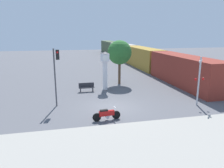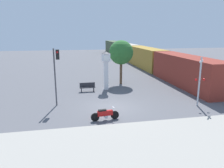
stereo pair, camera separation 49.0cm
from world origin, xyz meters
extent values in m
plane|color=#56565B|center=(0.00, 0.00, 0.00)|extent=(120.00, 120.00, 0.00)
cube|color=#9E998E|center=(0.00, -6.50, 0.05)|extent=(36.00, 6.00, 0.10)
cylinder|color=black|center=(-0.37, -2.43, 0.30)|extent=(0.61, 0.16, 0.60)
cylinder|color=black|center=(-1.80, -2.57, 0.30)|extent=(0.61, 0.16, 0.60)
cube|color=#B71414|center=(-1.08, -2.50, 0.52)|extent=(1.11, 0.32, 0.36)
cube|color=black|center=(-1.28, -2.52, 0.75)|extent=(0.58, 0.28, 0.10)
cylinder|color=silver|center=(-1.03, -2.50, 0.27)|extent=(0.30, 0.23, 0.28)
cube|color=silver|center=(-0.47, -2.44, 0.88)|extent=(0.10, 0.44, 0.04)
cube|color=white|center=(0.45, 5.85, 1.54)|extent=(0.42, 0.42, 3.08)
cube|color=white|center=(0.45, 5.85, 3.48)|extent=(0.80, 0.80, 0.80)
cylinder|color=white|center=(0.45, 5.44, 3.48)|extent=(0.64, 0.02, 0.64)
cone|color=#333338|center=(0.45, 5.85, 3.98)|extent=(0.96, 0.96, 0.20)
cube|color=maroon|center=(9.90, 5.97, 1.70)|extent=(2.80, 12.96, 3.40)
cube|color=olive|center=(9.90, 19.53, 1.70)|extent=(2.80, 12.96, 3.40)
cube|color=#ADA393|center=(9.90, 33.10, 1.70)|extent=(2.80, 12.96, 3.40)
cube|color=#425138|center=(9.90, 46.66, 1.70)|extent=(2.80, 12.96, 3.40)
cylinder|color=#47474C|center=(-4.59, 1.47, 2.40)|extent=(0.12, 0.12, 4.80)
cube|color=black|center=(-4.29, 1.47, 4.30)|extent=(0.28, 0.24, 0.80)
sphere|color=red|center=(-4.29, 1.32, 4.50)|extent=(0.16, 0.16, 0.16)
cylinder|color=#B7B7BC|center=(7.10, -0.97, 2.06)|extent=(0.14, 0.14, 4.12)
cube|color=white|center=(7.10, -0.97, 3.77)|extent=(0.82, 0.82, 0.14)
sphere|color=red|center=(6.75, -1.02, 2.27)|extent=(0.20, 0.20, 0.20)
sphere|color=red|center=(7.45, -1.02, 2.27)|extent=(0.20, 0.20, 0.20)
cylinder|color=brown|center=(2.64, 8.10, 1.31)|extent=(0.30, 0.30, 2.63)
sphere|color=#2D6B2D|center=(2.64, 8.10, 3.75)|extent=(2.82, 2.82, 2.82)
cube|color=#2D2D33|center=(-1.61, 5.33, 0.45)|extent=(1.60, 0.44, 0.08)
cube|color=#2D2D33|center=(-1.61, 5.52, 0.70)|extent=(1.60, 0.06, 0.44)
cube|color=#2D2D33|center=(-2.25, 5.33, 0.21)|extent=(0.08, 0.35, 0.41)
cube|color=#2D2D33|center=(-0.97, 5.33, 0.21)|extent=(0.08, 0.35, 0.41)
camera|label=1|loc=(-3.94, -16.66, 6.09)|focal=35.00mm
camera|label=2|loc=(-3.46, -16.77, 6.09)|focal=35.00mm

